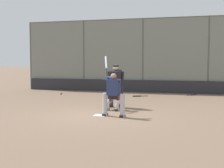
% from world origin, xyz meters
% --- Properties ---
extents(ground_plane, '(160.00, 160.00, 0.00)m').
position_xyz_m(ground_plane, '(0.00, 0.00, 0.00)').
color(ground_plane, '#7A604C').
extents(home_plate_marker, '(0.43, 0.43, 0.01)m').
position_xyz_m(home_plate_marker, '(0.00, 0.00, 0.01)').
color(home_plate_marker, white).
rests_on(home_plate_marker, ground_plane).
extents(backstop_fence, '(15.49, 0.08, 4.53)m').
position_xyz_m(backstop_fence, '(0.00, -8.58, 2.36)').
color(backstop_fence, '#515651').
rests_on(backstop_fence, ground_plane).
extents(padding_wall, '(15.10, 0.18, 0.75)m').
position_xyz_m(padding_wall, '(0.00, -8.48, 0.37)').
color(padding_wall, '#28282D').
rests_on(padding_wall, ground_plane).
extents(bleachers_beyond, '(10.79, 1.95, 1.16)m').
position_xyz_m(bleachers_beyond, '(0.91, -10.73, 0.38)').
color(bleachers_beyond, slate).
rests_on(bleachers_beyond, ground_plane).
extents(batter_at_plate, '(0.90, 0.77, 2.10)m').
position_xyz_m(batter_at_plate, '(-0.50, 0.06, 0.82)').
color(batter_at_plate, '#B7B7BC').
rests_on(batter_at_plate, ground_plane).
extents(catcher_behind_plate, '(0.60, 0.71, 1.14)m').
position_xyz_m(catcher_behind_plate, '(-0.13, -1.31, 0.59)').
color(catcher_behind_plate, '#B7B7BC').
rests_on(catcher_behind_plate, ground_plane).
extents(umpire_home, '(0.72, 0.49, 1.77)m').
position_xyz_m(umpire_home, '(-0.02, -2.05, 0.95)').
color(umpire_home, '#333333').
rests_on(umpire_home, ground_plane).
extents(spare_bat_near_backstop, '(0.78, 0.40, 0.07)m').
position_xyz_m(spare_bat_near_backstop, '(-0.20, -6.11, 0.03)').
color(spare_bat_near_backstop, black).
rests_on(spare_bat_near_backstop, ground_plane).
extents(spare_bat_by_padding, '(0.52, 0.68, 0.07)m').
position_xyz_m(spare_bat_by_padding, '(-3.03, -7.56, 0.03)').
color(spare_bat_by_padding, black).
rests_on(spare_bat_by_padding, ground_plane).
extents(spare_bat_third_base_side, '(0.32, 0.77, 0.07)m').
position_xyz_m(spare_bat_third_base_side, '(4.43, -6.34, 0.03)').
color(spare_bat_third_base_side, black).
rests_on(spare_bat_third_base_side, ground_plane).
extents(fielding_glove_on_dirt, '(0.28, 0.22, 0.10)m').
position_xyz_m(fielding_glove_on_dirt, '(0.50, -4.50, 0.05)').
color(fielding_glove_on_dirt, '#56331E').
rests_on(fielding_glove_on_dirt, ground_plane).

